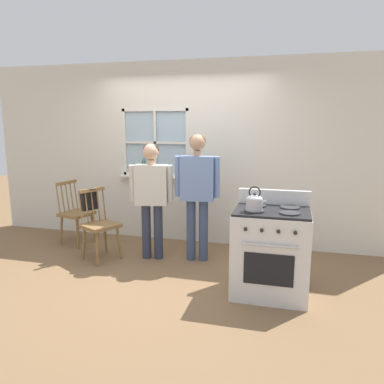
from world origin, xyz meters
name	(u,v)px	position (x,y,z in m)	size (l,w,h in m)	color
ground_plane	(154,274)	(0.00, 0.00, 0.00)	(16.00, 16.00, 0.00)	brown
wall_back	(187,154)	(0.02, 1.40, 1.34)	(6.40, 0.16, 2.70)	silver
chair_by_window	(100,226)	(-0.89, 0.32, 0.46)	(0.55, 0.56, 0.95)	olive
chair_near_wall	(76,214)	(-1.55, 0.81, 0.46)	(0.48, 0.49, 0.95)	olive
person_elderly_left	(152,190)	(-0.22, 0.52, 0.95)	(0.58, 0.29, 1.54)	#2D3347
person_teen_center	(197,185)	(0.38, 0.62, 1.02)	(0.59, 0.26, 1.67)	#384766
stove	(271,251)	(1.38, -0.15, 0.47)	(0.78, 0.68, 1.08)	silver
kettle	(254,202)	(1.20, -0.28, 1.02)	(0.21, 0.17, 0.25)	#B7B7BC
potted_plant	(144,170)	(-0.64, 1.31, 1.09)	(0.15, 0.15, 0.32)	#935B3D
handbag	(89,200)	(-1.09, 0.43, 0.78)	(0.25, 0.24, 0.31)	black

